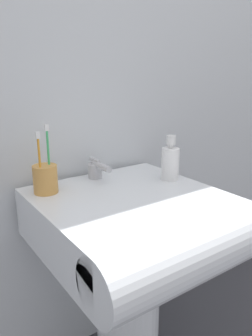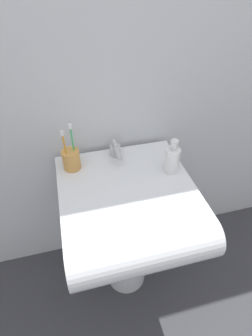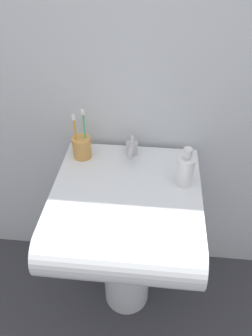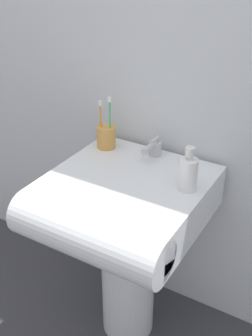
{
  "view_description": "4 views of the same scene",
  "coord_description": "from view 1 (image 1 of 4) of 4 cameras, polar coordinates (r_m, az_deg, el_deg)",
  "views": [
    {
      "loc": [
        -0.55,
        -0.78,
        1.12
      ],
      "look_at": [
        -0.02,
        -0.02,
        0.85
      ],
      "focal_mm": 35.0,
      "sensor_mm": 36.0,
      "label": 1
    },
    {
      "loc": [
        -0.19,
        -0.74,
        1.5
      ],
      "look_at": [
        -0.0,
        -0.0,
        0.85
      ],
      "focal_mm": 28.0,
      "sensor_mm": 36.0,
      "label": 2
    },
    {
      "loc": [
        0.09,
        -0.89,
        1.57
      ],
      "look_at": [
        -0.0,
        -0.01,
        0.85
      ],
      "focal_mm": 35.0,
      "sensor_mm": 36.0,
      "label": 3
    },
    {
      "loc": [
        0.65,
        -1.11,
        1.52
      ],
      "look_at": [
        0.0,
        -0.02,
        0.81
      ],
      "focal_mm": 45.0,
      "sensor_mm": 36.0,
      "label": 4
    }
  ],
  "objects": [
    {
      "name": "wall_back",
      "position": [
        1.22,
        -8.42,
        19.98
      ],
      "size": [
        5.0,
        0.05,
        2.4
      ],
      "primitive_type": "cube",
      "color": "silver",
      "rests_on": "ground"
    },
    {
      "name": "sink_pedestal",
      "position": [
        1.26,
        0.33,
        -24.41
      ],
      "size": [
        0.22,
        0.22,
        0.59
      ],
      "primitive_type": "cylinder",
      "color": "white",
      "rests_on": "ground"
    },
    {
      "name": "sink_basin",
      "position": [
        1.01,
        2.41,
        -9.98
      ],
      "size": [
        0.55,
        0.6,
        0.16
      ],
      "color": "white",
      "rests_on": "sink_pedestal"
    },
    {
      "name": "faucet",
      "position": [
        1.17,
        -5.09,
        -0.21
      ],
      "size": [
        0.05,
        0.12,
        0.07
      ],
      "color": "#B7B7BC",
      "rests_on": "sink_basin"
    },
    {
      "name": "toothbrush_cup",
      "position": [
        1.06,
        -13.88,
        -1.74
      ],
      "size": [
        0.08,
        0.08,
        0.22
      ],
      "color": "#D19347",
      "rests_on": "sink_basin"
    },
    {
      "name": "soap_bottle",
      "position": [
        1.16,
        7.71,
        1.0
      ],
      "size": [
        0.06,
        0.06,
        0.16
      ],
      "color": "white",
      "rests_on": "sink_basin"
    }
  ]
}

